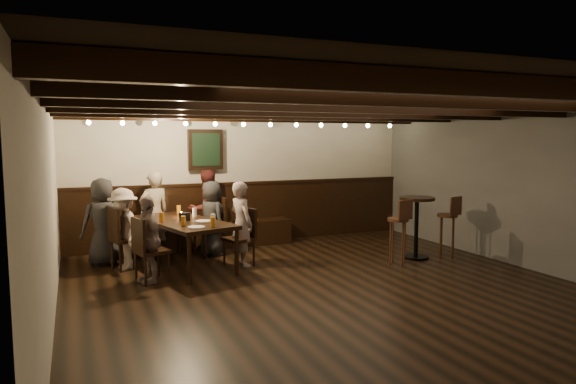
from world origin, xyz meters
name	(u,v)px	position (x,y,z in m)	size (l,w,h in m)	color
room	(255,192)	(-0.29, 2.21, 1.07)	(7.00, 7.00, 7.00)	black
dining_table	(183,224)	(-1.50, 1.99, 0.66)	(1.34, 2.08, 0.72)	black
chair_left_near	(126,250)	(-2.32, 2.24, 0.29)	(0.53, 0.53, 0.94)	black
chair_left_far	(151,262)	(-2.08, 1.37, 0.27)	(0.50, 0.50, 0.89)	black
chair_right_near	(211,238)	(-0.93, 2.62, 0.30)	(0.54, 0.54, 0.97)	black
chair_right_far	(240,248)	(-0.69, 1.75, 0.27)	(0.50, 0.50, 0.88)	black
person_bench_left	(103,222)	(-2.61, 2.62, 0.68)	(0.66, 0.43, 1.35)	#262628
person_bench_centre	(154,213)	(-1.78, 3.01, 0.70)	(0.51, 0.34, 1.40)	gray
person_bench_right	(206,210)	(-0.87, 3.10, 0.70)	(0.68, 0.53, 1.40)	#511E1C
person_left_near	(123,229)	(-2.35, 2.23, 0.61)	(0.79, 0.45, 1.22)	#B6A49A
person_left_far	(148,239)	(-2.11, 1.36, 0.59)	(0.69, 0.29, 1.18)	gray
person_right_near	(212,218)	(-0.90, 2.63, 0.62)	(0.61, 0.40, 1.25)	#242427
person_right_far	(241,224)	(-0.66, 1.76, 0.65)	(0.47, 0.31, 1.30)	gray
pint_a	(147,212)	(-1.96, 2.60, 0.79)	(0.07, 0.07, 0.14)	#BF7219
pint_b	(179,210)	(-1.43, 2.69, 0.79)	(0.07, 0.07, 0.14)	#BF7219
pint_c	(162,217)	(-1.82, 2.01, 0.79)	(0.07, 0.07, 0.14)	#BF7219
pint_d	(195,212)	(-1.27, 2.27, 0.79)	(0.07, 0.07, 0.14)	silver
pint_e	(183,221)	(-1.60, 1.50, 0.79)	(0.07, 0.07, 0.14)	#BF7219
pint_f	(213,219)	(-1.16, 1.52, 0.79)	(0.07, 0.07, 0.14)	silver
pint_g	(213,222)	(-1.24, 1.24, 0.79)	(0.07, 0.07, 0.14)	#BF7219
plate_near	(196,227)	(-1.46, 1.28, 0.73)	(0.24, 0.24, 0.01)	white
plate_far	(203,221)	(-1.25, 1.75, 0.73)	(0.24, 0.24, 0.01)	white
condiment_caddy	(185,217)	(-1.49, 1.95, 0.78)	(0.15, 0.10, 0.12)	black
candle	(181,216)	(-1.47, 2.32, 0.75)	(0.05, 0.05, 0.05)	beige
high_top_table	(417,218)	(2.10, 1.11, 0.66)	(0.57, 0.57, 1.00)	black
bar_stool_left	(398,240)	(1.60, 0.90, 0.38)	(0.33, 0.35, 1.02)	#381D12
bar_stool_right	(447,235)	(2.61, 0.95, 0.38)	(0.34, 0.36, 1.02)	#381D12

